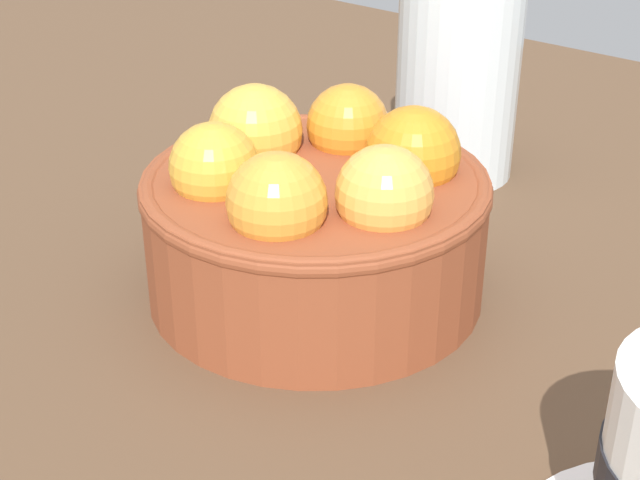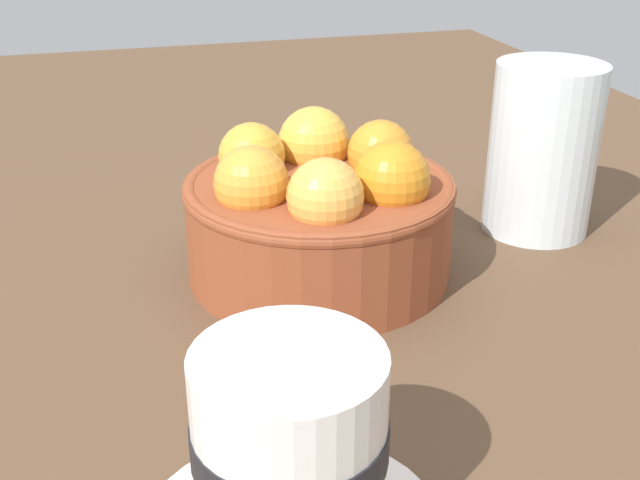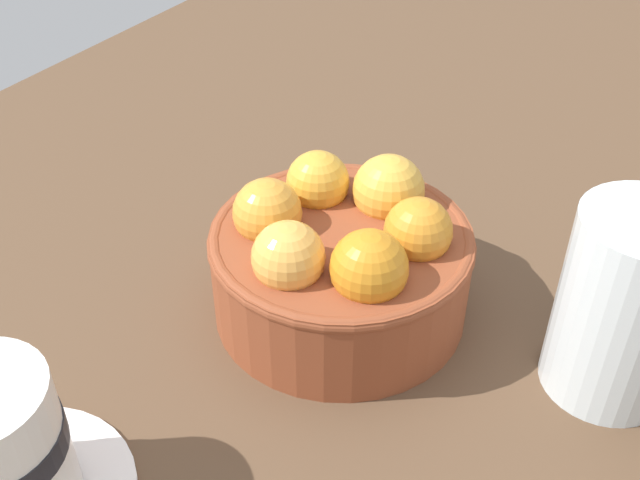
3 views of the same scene
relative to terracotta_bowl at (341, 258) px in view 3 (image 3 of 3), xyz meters
The scene contains 3 objects.
ground_plane 6.32cm from the terracotta_bowl, 129.27° to the left, with size 147.43×92.03×4.04cm, color brown.
terracotta_bowl is the anchor object (origin of this frame).
water_glass 17.12cm from the terracotta_bowl, 81.94° to the right, with size 7.51×7.51×11.97cm, color silver.
Camera 3 is at (-33.33, -17.87, 34.54)cm, focal length 42.29 mm.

